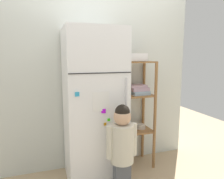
{
  "coord_description": "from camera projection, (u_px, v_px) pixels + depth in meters",
  "views": [
    {
      "loc": [
        -0.68,
        -2.16,
        1.37
      ],
      "look_at": [
        0.05,
        0.02,
        1.02
      ],
      "focal_mm": 33.45,
      "sensor_mm": 36.0,
      "label": 1
    }
  ],
  "objects": [
    {
      "name": "refrigerator",
      "position": [
        94.0,
        106.0,
        2.29
      ],
      "size": [
        0.62,
        0.63,
        1.67
      ],
      "color": "white",
      "rests_on": "ground"
    },
    {
      "name": "ground_plane",
      "position": [
        109.0,
        175.0,
        2.45
      ],
      "size": [
        6.0,
        6.0,
        0.0
      ],
      "primitive_type": "plane",
      "color": "tan"
    },
    {
      "name": "child_standing",
      "position": [
        122.0,
        143.0,
        1.97
      ],
      "size": [
        0.3,
        0.23,
        0.94
      ],
      "color": "#535860",
      "rests_on": "ground"
    },
    {
      "name": "fruit_bin",
      "position": [
        135.0,
        58.0,
        2.49
      ],
      "size": [
        0.25,
        0.18,
        0.09
      ],
      "color": "white",
      "rests_on": "pantry_shelf_unit"
    },
    {
      "name": "kitchen_wall_back",
      "position": [
        100.0,
        80.0,
        2.61
      ],
      "size": [
        2.41,
        0.03,
        2.17
      ],
      "primitive_type": "cube",
      "color": "silver",
      "rests_on": "ground"
    },
    {
      "name": "pantry_shelf_unit",
      "position": [
        137.0,
        103.0,
        2.59
      ],
      "size": [
        0.39,
        0.34,
        1.33
      ],
      "color": "olive",
      "rests_on": "ground"
    }
  ]
}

